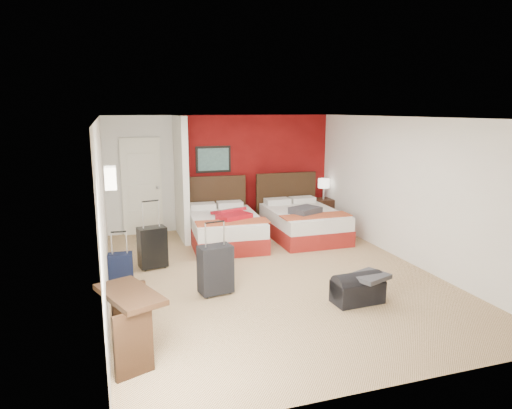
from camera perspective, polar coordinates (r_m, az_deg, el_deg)
name	(u,v)px	position (r m, az deg, el deg)	size (l,w,h in m)	color
ground	(271,275)	(7.53, 1.82, -8.66)	(6.50, 6.50, 0.00)	tan
room_walls	(169,188)	(8.24, -10.75, 1.97)	(5.02, 6.52, 2.50)	silver
red_accent_panel	(254,171)	(10.45, -0.23, 4.18)	(3.50, 0.04, 2.50)	maroon
partition_wall	(181,178)	(9.46, -9.24, 3.23)	(0.12, 1.20, 2.50)	silver
entry_door	(142,187)	(9.99, -13.98, 2.18)	(0.82, 0.06, 2.05)	silver
bed_left	(225,230)	(9.12, -3.83, -3.15)	(1.33, 1.90, 0.57)	silver
bed_right	(304,224)	(9.61, 5.91, -2.39)	(1.35, 1.93, 0.58)	white
red_suitcase_open	(231,214)	(8.97, -3.08, -1.18)	(0.61, 0.84, 0.10)	#A30E1A
jacket_bundle	(305,210)	(9.22, 6.14, -0.73)	(0.55, 0.44, 0.13)	#3D3D43
nightstand	(323,211)	(10.83, 8.30, -0.83)	(0.42, 0.42, 0.58)	#331B11
table_lamp	(324,189)	(10.73, 8.38, 1.92)	(0.26, 0.26, 0.47)	white
suitcase_black	(152,249)	(7.91, -12.71, -5.35)	(0.45, 0.28, 0.68)	black
suitcase_charcoal	(216,271)	(6.69, -5.04, -8.22)	(0.47, 0.29, 0.69)	black
suitcase_navy	(121,271)	(7.24, -16.39, -7.94)	(0.35, 0.22, 0.49)	black
duffel_bag	(358,290)	(6.60, 12.47, -10.35)	(0.69, 0.37, 0.35)	black
jacket_draped	(370,276)	(6.56, 13.91, -8.63)	(0.47, 0.40, 0.06)	#3E3D43
desk	(131,325)	(5.23, -15.19, -14.18)	(0.45, 0.90, 0.75)	black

